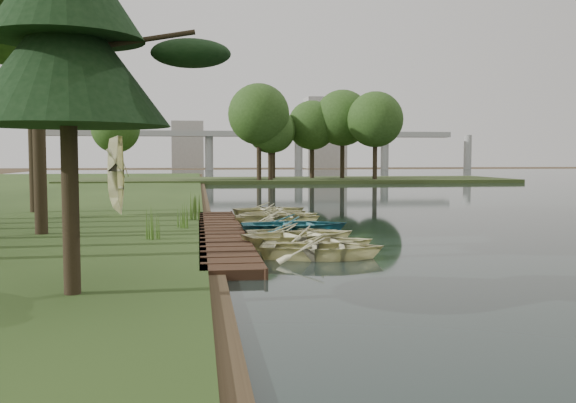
{
  "coord_description": "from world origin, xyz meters",
  "views": [
    {
      "loc": [
        -2.4,
        -22.77,
        2.93
      ],
      "look_at": [
        0.79,
        0.0,
        1.32
      ],
      "focal_mm": 40.0,
      "sensor_mm": 36.0,
      "label": 1
    }
  ],
  "objects": [
    {
      "name": "reeds_3",
      "position": [
        -2.6,
        7.83,
        0.76
      ],
      "size": [
        0.6,
        0.6,
        0.92
      ],
      "primitive_type": "cone",
      "color": "#3F661E",
      "rests_on": "bank"
    },
    {
      "name": "rowboat_9",
      "position": [
        1.05,
        8.11,
        0.42
      ],
      "size": [
        3.97,
        3.16,
        0.74
      ],
      "primitive_type": "imported",
      "rotation": [
        0.0,
        0.0,
        1.76
      ],
      "color": "beige",
      "rests_on": "water"
    },
    {
      "name": "bridge",
      "position": [
        12.31,
        120.0,
        7.08
      ],
      "size": [
        95.9,
        4.0,
        8.6
      ],
      "color": "#A5A5A0",
      "rests_on": "ground"
    },
    {
      "name": "stored_rowboat",
      "position": [
        -5.95,
        6.84,
        0.67
      ],
      "size": [
        3.75,
        2.81,
        0.74
      ],
      "primitive_type": "imported",
      "rotation": [
        3.14,
        0.0,
        1.5
      ],
      "color": "beige",
      "rests_on": "bank"
    },
    {
      "name": "rowboat_1",
      "position": [
        1.23,
        -3.78,
        0.4
      ],
      "size": [
        3.5,
        2.59,
        0.7
      ],
      "primitive_type": "imported",
      "rotation": [
        0.0,
        0.0,
        1.62
      ],
      "color": "beige",
      "rests_on": "water"
    },
    {
      "name": "ground",
      "position": [
        0.0,
        0.0,
        0.0
      ],
      "size": [
        300.0,
        300.0,
        0.0
      ],
      "primitive_type": "plane",
      "color": "#3D2F1D"
    },
    {
      "name": "rowboat_5",
      "position": [
        0.81,
        2.13,
        0.37
      ],
      "size": [
        3.4,
        2.69,
        0.64
      ],
      "primitive_type": "imported",
      "rotation": [
        0.0,
        0.0,
        1.74
      ],
      "color": "beige",
      "rests_on": "water"
    },
    {
      "name": "far_trees",
      "position": [
        4.67,
        50.0,
        6.43
      ],
      "size": [
        45.6,
        5.6,
        8.8
      ],
      "color": "black",
      "rests_on": "peninsula"
    },
    {
      "name": "rowboat_3",
      "position": [
        0.8,
        -0.96,
        0.38
      ],
      "size": [
        3.23,
        2.34,
        0.66
      ],
      "primitive_type": "imported",
      "rotation": [
        0.0,
        0.0,
        1.59
      ],
      "color": "beige",
      "rests_on": "water"
    },
    {
      "name": "boardwalk",
      "position": [
        -1.6,
        0.0,
        0.15
      ],
      "size": [
        1.6,
        16.0,
        0.3
      ],
      "primitive_type": "cube",
      "color": "#362215",
      "rests_on": "ground"
    },
    {
      "name": "peninsula",
      "position": [
        8.0,
        50.0,
        0.23
      ],
      "size": [
        50.0,
        14.0,
        0.45
      ],
      "primitive_type": "cube",
      "color": "#34441E",
      "rests_on": "ground"
    },
    {
      "name": "building_a",
      "position": [
        30.0,
        140.0,
        9.0
      ],
      "size": [
        10.0,
        8.0,
        18.0
      ],
      "primitive_type": "cube",
      "color": "#A5A5A0",
      "rests_on": "ground"
    },
    {
      "name": "building_b",
      "position": [
        -5.0,
        145.0,
        6.0
      ],
      "size": [
        8.0,
        8.0,
        12.0
      ],
      "primitive_type": "cube",
      "color": "#A5A5A0",
      "rests_on": "ground"
    },
    {
      "name": "rowboat_0",
      "position": [
        1.06,
        -5.03,
        0.41
      ],
      "size": [
        3.92,
        3.12,
        0.73
      ],
      "primitive_type": "imported",
      "rotation": [
        0.0,
        0.0,
        1.39
      ],
      "color": "beige",
      "rests_on": "water"
    },
    {
      "name": "pine_tree",
      "position": [
        -4.82,
        -10.15,
        5.55
      ],
      "size": [
        3.8,
        3.8,
        8.31
      ],
      "color": "black",
      "rests_on": "bank"
    },
    {
      "name": "reeds_1",
      "position": [
        -3.0,
        1.14,
        0.73
      ],
      "size": [
        0.6,
        0.6,
        0.85
      ],
      "primitive_type": "cone",
      "color": "#3F661E",
      "rests_on": "bank"
    },
    {
      "name": "rowboat_8",
      "position": [
        1.22,
        6.61,
        0.38
      ],
      "size": [
        3.75,
        3.24,
        0.65
      ],
      "primitive_type": "imported",
      "rotation": [
        0.0,
        0.0,
        1.94
      ],
      "color": "beige",
      "rests_on": "water"
    },
    {
      "name": "reeds_2",
      "position": [
        -2.6,
        4.34,
        0.77
      ],
      "size": [
        0.6,
        0.6,
        0.95
      ],
      "primitive_type": "cone",
      "color": "#3F661E",
      "rests_on": "bank"
    },
    {
      "name": "rowboat_6",
      "position": [
        0.91,
        3.98,
        0.43
      ],
      "size": [
        3.79,
        2.82,
        0.75
      ],
      "primitive_type": "imported",
      "rotation": [
        0.0,
        0.0,
        1.5
      ],
      "color": "beige",
      "rests_on": "water"
    },
    {
      "name": "rowboat_7",
      "position": [
        1.1,
        4.98,
        0.42
      ],
      "size": [
        3.88,
        3.0,
        0.74
      ],
      "primitive_type": "imported",
      "rotation": [
        0.0,
        0.0,
        1.7
      ],
      "color": "beige",
      "rests_on": "water"
    },
    {
      "name": "rowboat_4",
      "position": [
        1.11,
        0.52,
        0.46
      ],
      "size": [
        3.99,
        2.88,
        0.82
      ],
      "primitive_type": "imported",
      "rotation": [
        0.0,
        0.0,
        1.59
      ],
      "color": "teal",
      "rests_on": "water"
    },
    {
      "name": "reeds_0",
      "position": [
        -3.83,
        -1.98,
        0.76
      ],
      "size": [
        0.6,
        0.6,
        0.91
      ],
      "primitive_type": "cone",
      "color": "#3F661E",
      "rests_on": "bank"
    },
    {
      "name": "rowboat_2",
      "position": [
        0.89,
        -2.44,
        0.45
      ],
      "size": [
        4.44,
        3.71,
        0.79
      ],
      "primitive_type": "imported",
      "rotation": [
        0.0,
        0.0,
        1.86
      ],
      "color": "beige",
      "rests_on": "water"
    }
  ]
}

